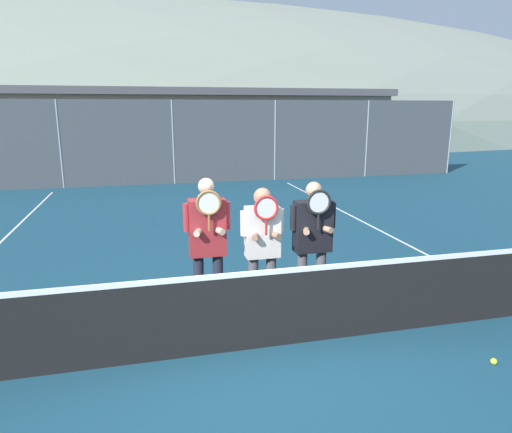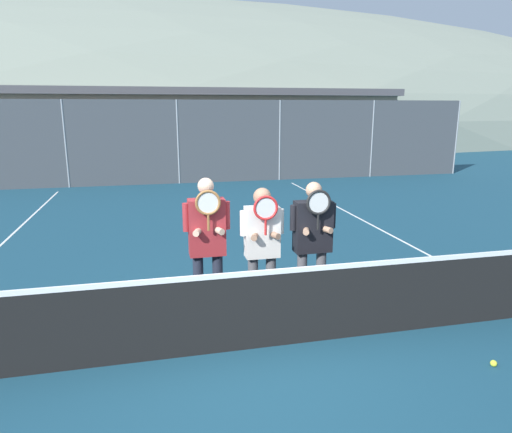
# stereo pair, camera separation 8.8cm
# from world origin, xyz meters

# --- Properties ---
(ground_plane) EXTENTS (120.00, 120.00, 0.00)m
(ground_plane) POSITION_xyz_m (0.00, 0.00, 0.00)
(ground_plane) COLOR navy
(hill_distant) EXTENTS (141.51, 78.62, 27.52)m
(hill_distant) POSITION_xyz_m (0.00, 57.62, 0.00)
(hill_distant) COLOR gray
(hill_distant) RESTS_ON ground_plane
(clubhouse_building) EXTENTS (23.46, 5.50, 3.62)m
(clubhouse_building) POSITION_xyz_m (0.81, 21.18, 1.83)
(clubhouse_building) COLOR tan
(clubhouse_building) RESTS_ON ground_plane
(fence_back) EXTENTS (22.35, 0.06, 2.92)m
(fence_back) POSITION_xyz_m (0.00, 11.83, 1.46)
(fence_back) COLOR gray
(fence_back) RESTS_ON ground_plane
(tennis_net) EXTENTS (10.61, 0.09, 1.03)m
(tennis_net) POSITION_xyz_m (0.00, 0.00, 0.48)
(tennis_net) COLOR gray
(tennis_net) RESTS_ON ground_plane
(court_line_right_sideline) EXTENTS (0.05, 16.00, 0.01)m
(court_line_right_sideline) POSITION_xyz_m (3.95, 3.00, 0.00)
(court_line_right_sideline) COLOR white
(court_line_right_sideline) RESTS_ON ground_plane
(player_leftmost) EXTENTS (0.58, 0.34, 1.84)m
(player_leftmost) POSITION_xyz_m (-0.34, 0.81, 1.08)
(player_leftmost) COLOR #232838
(player_leftmost) RESTS_ON ground_plane
(player_center_left) EXTENTS (0.56, 0.34, 1.69)m
(player_center_left) POSITION_xyz_m (0.35, 0.78, 1.01)
(player_center_left) COLOR #56565B
(player_center_left) RESTS_ON ground_plane
(player_center_right) EXTENTS (0.61, 0.34, 1.75)m
(player_center_right) POSITION_xyz_m (1.01, 0.77, 1.04)
(player_center_right) COLOR #56565B
(player_center_right) RESTS_ON ground_plane
(car_left_of_center) EXTENTS (4.03, 1.97, 1.70)m
(car_left_of_center) POSITION_xyz_m (-2.80, 14.51, 0.87)
(car_left_of_center) COLOR silver
(car_left_of_center) RESTS_ON ground_plane
(car_center) EXTENTS (4.22, 2.05, 1.83)m
(car_center) POSITION_xyz_m (1.85, 14.81, 0.93)
(car_center) COLOR slate
(car_center) RESTS_ON ground_plane
(car_right_of_center) EXTENTS (4.29, 1.97, 1.78)m
(car_right_of_center) POSITION_xyz_m (6.63, 14.61, 0.91)
(car_right_of_center) COLOR #285638
(car_right_of_center) RESTS_ON ground_plane
(tennis_ball_on_court) EXTENTS (0.07, 0.07, 0.07)m
(tennis_ball_on_court) POSITION_xyz_m (2.44, -0.92, 0.03)
(tennis_ball_on_court) COLOR #CCDB33
(tennis_ball_on_court) RESTS_ON ground_plane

